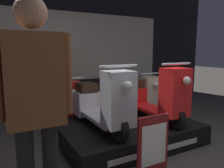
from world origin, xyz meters
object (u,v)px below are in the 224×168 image
object	(u,v)px
scooter_display_right	(153,97)
person_left_browsing	(35,98)
scooter_backrow_0	(63,104)
scooter_backrow_1	(103,99)
scooter_display_left	(101,103)
scooter_backrow_2	(136,95)
price_sign_board	(153,149)

from	to	relation	value
scooter_display_right	person_left_browsing	distance (m)	2.36
scooter_backrow_0	scooter_backrow_1	world-z (taller)	same
scooter_display_left	scooter_backrow_1	bearing A→B (deg)	63.33
scooter_backrow_1	scooter_backrow_2	size ratio (longest dim) A/B	1.00
scooter_backrow_2	scooter_display_left	bearing A→B (deg)	-138.41
scooter_display_left	scooter_backrow_0	size ratio (longest dim) A/B	1.00
scooter_display_left	price_sign_board	world-z (taller)	scooter_display_left
scooter_backrow_1	person_left_browsing	world-z (taller)	person_left_browsing
scooter_backrow_0	scooter_display_right	bearing A→B (deg)	-51.90
price_sign_board	person_left_browsing	bearing A→B (deg)	-176.92
scooter_display_right	scooter_backrow_2	world-z (taller)	scooter_display_right
scooter_display_left	person_left_browsing	world-z (taller)	person_left_browsing
scooter_backrow_1	scooter_backrow_2	xyz separation A→B (m)	(0.90, 0.00, 0.00)
scooter_display_right	person_left_browsing	bearing A→B (deg)	-151.31
scooter_backrow_0	scooter_backrow_2	bearing A→B (deg)	0.00
scooter_display_right	scooter_backrow_0	xyz separation A→B (m)	(-1.13, 1.44, -0.30)
scooter_backrow_2	person_left_browsing	bearing A→B (deg)	-136.66
scooter_display_left	scooter_backrow_0	bearing A→B (deg)	96.97
scooter_display_right	scooter_display_left	bearing A→B (deg)	180.00
scooter_backrow_2	scooter_backrow_0	bearing A→B (deg)	180.00
person_left_browsing	price_sign_board	bearing A→B (deg)	3.08
scooter_backrow_2	price_sign_board	world-z (taller)	scooter_backrow_2
scooter_backrow_0	person_left_browsing	world-z (taller)	person_left_browsing
scooter_backrow_0	price_sign_board	world-z (taller)	scooter_backrow_0
scooter_display_right	scooter_backrow_1	size ratio (longest dim) A/B	1.00
scooter_display_left	scooter_display_right	size ratio (longest dim) A/B	1.00
scooter_backrow_1	price_sign_board	size ratio (longest dim) A/B	2.03
scooter_backrow_1	scooter_display_left	bearing A→B (deg)	-116.67
scooter_display_right	scooter_backrow_2	distance (m)	1.62
scooter_display_right	scooter_backrow_0	bearing A→B (deg)	128.10
scooter_backrow_0	person_left_browsing	xyz separation A→B (m)	(-0.91, -2.55, 0.70)
scooter_display_right	scooter_backrow_2	xyz separation A→B (m)	(0.67, 1.44, -0.30)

